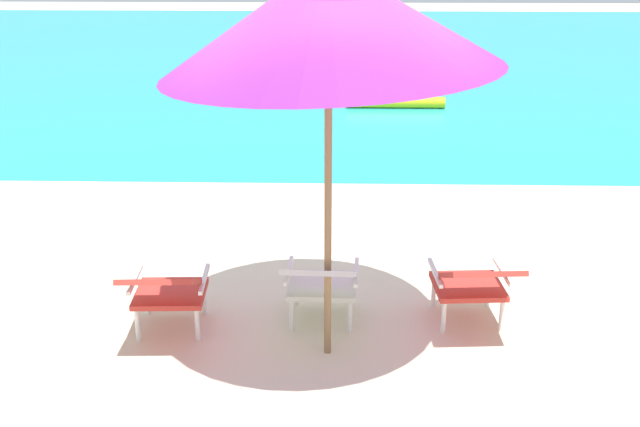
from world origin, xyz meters
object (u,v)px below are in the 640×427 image
(beach_umbrella_center, at_px, (329,16))
(swim_buoy, at_px, (396,102))
(lounge_chair_left, at_px, (166,289))
(lounge_chair_right, at_px, (474,281))
(lounge_chair_center, at_px, (321,281))

(beach_umbrella_center, bearing_deg, swim_buoy, 82.96)
(lounge_chair_left, height_order, beach_umbrella_center, beach_umbrella_center)
(lounge_chair_left, relative_size, lounge_chair_right, 0.99)
(lounge_chair_left, relative_size, lounge_chair_center, 1.00)
(lounge_chair_left, distance_m, beach_umbrella_center, 2.30)
(lounge_chair_right, bearing_deg, lounge_chair_center, -179.06)
(lounge_chair_center, distance_m, lounge_chair_right, 1.14)
(lounge_chair_left, xyz_separation_m, lounge_chair_right, (2.27, 0.19, 0.00))
(lounge_chair_left, relative_size, beach_umbrella_center, 0.32)
(lounge_chair_center, bearing_deg, lounge_chair_right, 0.94)
(swim_buoy, height_order, lounge_chair_center, lounge_chair_center)
(lounge_chair_center, bearing_deg, swim_buoy, 82.20)
(lounge_chair_left, height_order, lounge_chair_center, same)
(swim_buoy, bearing_deg, lounge_chair_center, -97.80)
(lounge_chair_center, relative_size, beach_umbrella_center, 0.32)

